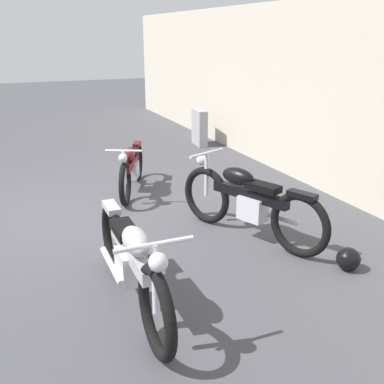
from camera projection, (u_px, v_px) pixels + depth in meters
name	position (u px, v px, depth m)	size (l,w,h in m)	color
ground_plane	(78.00, 214.00, 6.58)	(40.00, 40.00, 0.00)	#47474C
building_wall	(316.00, 94.00, 7.59)	(18.00, 0.30, 3.02)	beige
stone_marker	(200.00, 128.00, 10.54)	(0.61, 0.20, 0.82)	#9E9EA3
helmet	(348.00, 259.00, 4.99)	(0.26, 0.26, 0.26)	black
motorcycle_maroon	(131.00, 167.00, 7.36)	(1.79, 0.97, 0.87)	black
motorcycle_silver	(132.00, 263.00, 4.17)	(2.24, 0.62, 1.00)	black
motorcycle_black	(248.00, 202.00, 5.68)	(2.10, 1.05, 1.00)	black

